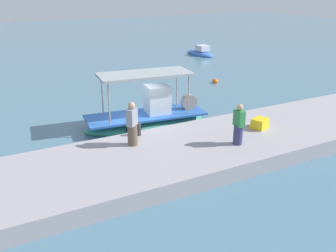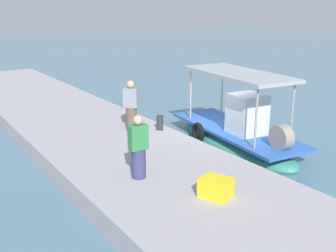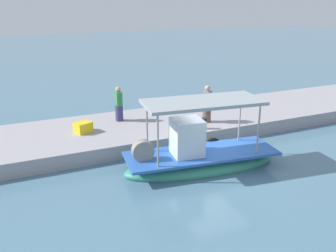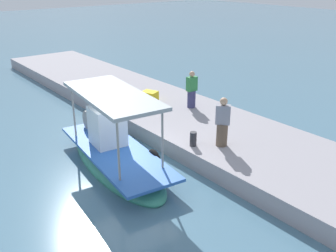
{
  "view_description": "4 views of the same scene",
  "coord_description": "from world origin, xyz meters",
  "px_view_note": "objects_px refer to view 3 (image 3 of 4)",
  "views": [
    {
      "loc": [
        -6.46,
        -15.53,
        6.62
      ],
      "look_at": [
        0.6,
        -2.24,
        0.84
      ],
      "focal_mm": 39.64,
      "sensor_mm": 36.0,
      "label": 1
    },
    {
      "loc": [
        10.57,
        -9.54,
        4.88
      ],
      "look_at": [
        0.27,
        -2.48,
        1.09
      ],
      "focal_mm": 42.39,
      "sensor_mm": 36.0,
      "label": 2
    },
    {
      "loc": [
        7.27,
        11.77,
        6.26
      ],
      "look_at": [
        1.36,
        -1.36,
        1.3
      ],
      "focal_mm": 40.03,
      "sensor_mm": 36.0,
      "label": 3
    },
    {
      "loc": [
        -9.81,
        6.21,
        6.4
      ],
      "look_at": [
        0.94,
        -2.34,
        0.78
      ],
      "focal_mm": 40.78,
      "sensor_mm": 36.0,
      "label": 4
    }
  ],
  "objects_px": {
    "main_fishing_boat": "(199,157)",
    "fisherman_by_crate": "(119,105)",
    "cargo_crate": "(83,127)",
    "mooring_bollard": "(204,123)",
    "fisherman_near_bollard": "(207,106)"
  },
  "relations": [
    {
      "from": "main_fishing_boat",
      "to": "fisherman_by_crate",
      "type": "relative_size",
      "value": 3.76
    },
    {
      "from": "mooring_bollard",
      "to": "fisherman_near_bollard",
      "type": "bearing_deg",
      "value": -125.92
    },
    {
      "from": "fisherman_near_bollard",
      "to": "cargo_crate",
      "type": "xyz_separation_m",
      "value": [
        5.67,
        -0.97,
        -0.58
      ]
    },
    {
      "from": "main_fishing_boat",
      "to": "fisherman_by_crate",
      "type": "height_order",
      "value": "main_fishing_boat"
    },
    {
      "from": "fisherman_near_bollard",
      "to": "mooring_bollard",
      "type": "xyz_separation_m",
      "value": [
        0.59,
        0.82,
        -0.54
      ]
    },
    {
      "from": "fisherman_by_crate",
      "to": "mooring_bollard",
      "type": "bearing_deg",
      "value": 139.16
    },
    {
      "from": "mooring_bollard",
      "to": "cargo_crate",
      "type": "height_order",
      "value": "mooring_bollard"
    },
    {
      "from": "main_fishing_boat",
      "to": "fisherman_near_bollard",
      "type": "height_order",
      "value": "main_fishing_boat"
    },
    {
      "from": "main_fishing_boat",
      "to": "mooring_bollard",
      "type": "relative_size",
      "value": 12.0
    },
    {
      "from": "main_fishing_boat",
      "to": "cargo_crate",
      "type": "relative_size",
      "value": 9.01
    },
    {
      "from": "cargo_crate",
      "to": "main_fishing_boat",
      "type": "bearing_deg",
      "value": 130.9
    },
    {
      "from": "cargo_crate",
      "to": "fisherman_by_crate",
      "type": "bearing_deg",
      "value": -154.51
    },
    {
      "from": "fisherman_near_bollard",
      "to": "fisherman_by_crate",
      "type": "xyz_separation_m",
      "value": [
        3.73,
        -1.89,
        -0.05
      ]
    },
    {
      "from": "main_fishing_boat",
      "to": "cargo_crate",
      "type": "xyz_separation_m",
      "value": [
        3.55,
        -4.1,
        0.4
      ]
    },
    {
      "from": "mooring_bollard",
      "to": "main_fishing_boat",
      "type": "bearing_deg",
      "value": 56.63
    }
  ]
}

